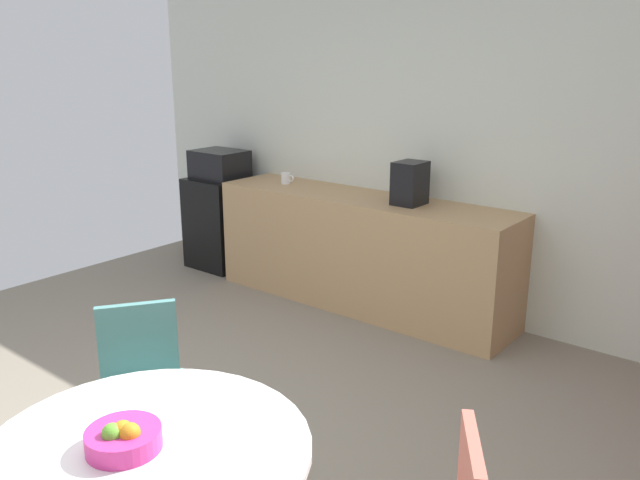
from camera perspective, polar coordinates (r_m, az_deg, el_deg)
The scene contains 8 objects.
wall_back at distance 5.14m, azimuth 9.65°, elevation 8.21°, with size 6.00×0.10×2.60m, color silver.
counter_block at distance 5.24m, azimuth 3.63°, elevation -1.00°, with size 2.55×0.60×0.90m, color tan.
mini_fridge at distance 6.28m, azimuth -8.59°, elevation 1.56°, with size 0.54×0.54×0.86m, color black.
microwave at distance 6.17m, azimuth -8.80°, elevation 6.58°, with size 0.48×0.38×0.26m, color black.
chair_teal at distance 3.29m, azimuth -15.46°, elevation -10.97°, with size 0.58×0.58×0.83m.
fruit_bowl at distance 2.33m, azimuth -16.87°, elevation -16.28°, with size 0.25×0.25×0.11m.
mug_white at distance 5.62m, azimuth -2.98°, elevation 5.44°, with size 0.13×0.08×0.09m.
coffee_maker at distance 4.86m, azimuth 7.89°, elevation 4.96°, with size 0.20×0.24×0.32m, color black.
Camera 1 is at (2.48, -1.45, 1.99)m, focal length 36.49 mm.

